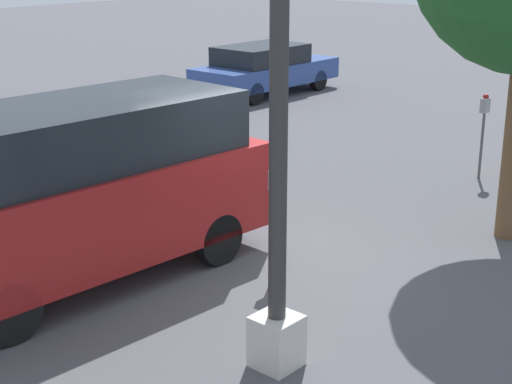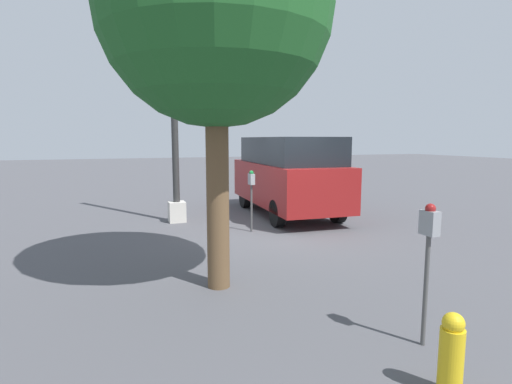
% 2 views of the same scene
% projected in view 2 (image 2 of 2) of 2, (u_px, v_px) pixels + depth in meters
% --- Properties ---
extents(ground_plane, '(80.00, 80.00, 0.00)m').
position_uv_depth(ground_plane, '(274.00, 233.00, 9.55)').
color(ground_plane, '#4C4C51').
extents(parking_meter_near, '(0.20, 0.11, 1.49)m').
position_uv_depth(parking_meter_near, '(251.00, 187.00, 9.55)').
color(parking_meter_near, '#4C4C4C').
rests_on(parking_meter_near, ground).
extents(parking_meter_far, '(0.20, 0.11, 1.56)m').
position_uv_depth(parking_meter_far, '(428.00, 242.00, 4.21)').
color(parking_meter_far, '#4C4C4C').
rests_on(parking_meter_far, ground).
extents(lamp_post, '(0.44, 0.44, 6.97)m').
position_uv_depth(lamp_post, '(175.00, 126.00, 10.50)').
color(lamp_post, beige).
rests_on(lamp_post, ground).
extents(parked_van, '(5.02, 2.19, 2.29)m').
position_uv_depth(parked_van, '(287.00, 173.00, 11.71)').
color(parked_van, maroon).
rests_on(parked_van, ground).
extents(street_tree, '(3.30, 3.30, 5.68)m').
position_uv_depth(street_tree, '(215.00, 10.00, 5.56)').
color(street_tree, brown).
rests_on(street_tree, ground).
extents(fire_hydrant, '(0.21, 0.21, 0.75)m').
position_uv_depth(fire_hydrant, '(451.00, 354.00, 3.46)').
color(fire_hydrant, gold).
rests_on(fire_hydrant, ground).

